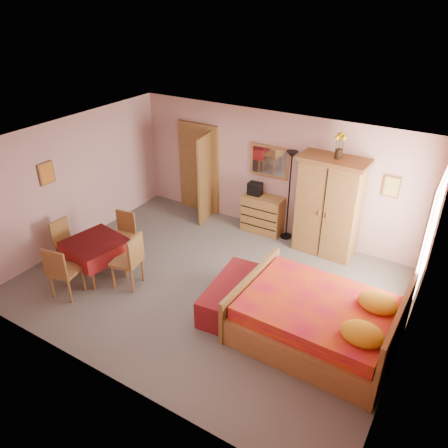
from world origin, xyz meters
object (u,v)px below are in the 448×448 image
Objects in this scene: floor_lamp at (289,196)px; chair_south at (65,270)px; bed at (317,309)px; chair_east at (127,261)px; dining_table at (97,258)px; stereo at (255,189)px; sunflower_vase at (340,146)px; chair_north at (122,236)px; bench at (230,294)px; wardrobe at (329,207)px; chest_of_drawers at (263,214)px; wall_mirror at (270,161)px; chair_west at (69,243)px.

chair_south is at bearing -122.53° from floor_lamp.
bed reaches higher than chair_south.
dining_table is at bearing 80.91° from chair_east.
sunflower_vase is (1.72, -0.10, 1.28)m from stereo.
stereo is at bearing 134.57° from bed.
floor_lamp is 3.46m from chair_north.
floor_lamp reaches higher than bench.
wardrobe reaches higher than stereo.
wall_mirror is (-0.00, 0.21, 1.14)m from chest_of_drawers.
chair_west is (-0.71, -0.03, 0.10)m from dining_table.
wardrobe is 2.71m from bench.
chair_west is at bearing 37.63° from chair_north.
dining_table is at bearing -118.37° from stereo.
floor_lamp is (0.78, 0.01, 0.01)m from stereo.
floor_lamp is 4.44m from chair_west.
chair_east is (1.42, 0.06, 0.06)m from chair_west.
dining_table is 0.94× the size of chair_east.
stereo is 3.53m from bed.
wall_mirror is at bearing -31.40° from chair_east.
wardrobe is 4.96m from chair_south.
sunflower_vase reaches higher than floor_lamp.
stereo is 1.67m from wardrobe.
stereo is 0.60× the size of sunflower_vase.
sunflower_vase is (1.51, -0.30, 0.69)m from wall_mirror.
chest_of_drawers is 2.37m from sunflower_vase.
chair_east reaches higher than chair_west.
floor_lamp is 2.13× the size of chair_west.
chest_of_drawers reaches higher than dining_table.
chest_of_drawers is 3.58m from dining_table.
floor_lamp is at bearing -20.60° from wall_mirror.
bed reaches higher than chair_north.
bed reaches higher than chest_of_drawers.
bench is at bearing -86.72° from floor_lamp.
wardrobe is at bearing -7.98° from floor_lamp.
chest_of_drawers is 0.79m from floor_lamp.
chair_west is at bearing -171.61° from bench.
wardrobe is 4.48m from dining_table.
wardrobe reaches higher than floor_lamp.
bed is at bearing 169.54° from chair_north.
dining_table is at bearing -171.62° from bed.
chair_north is (-2.59, 0.23, 0.22)m from bench.
floor_lamp is 1.93× the size of chair_south.
bench is 3.33m from chair_west.
dining_table is (-3.37, -2.96, -1.89)m from sunflower_vase.
dining_table is at bearing -121.66° from wall_mirror.
chest_of_drawers is 4.02m from chair_west.
floor_lamp is at bearing 93.28° from bench.
chair_north is at bearing -146.04° from sunflower_vase.
chair_west is at bearing -135.33° from floor_lamp.
bench is 1.53× the size of dining_table.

